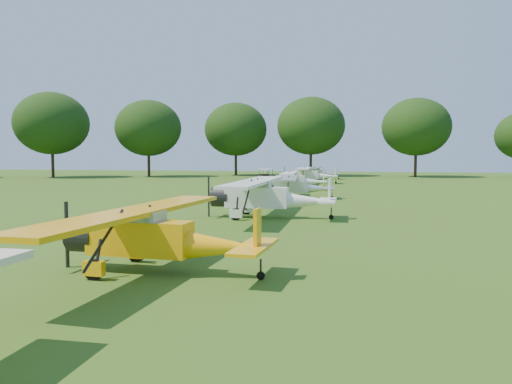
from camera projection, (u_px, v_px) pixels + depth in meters
ground at (238, 219)px, 26.08m from camera, size 160.00×160.00×0.00m
tree_belt at (307, 61)px, 24.90m from camera, size 137.36×130.27×14.52m
aircraft_2 at (155, 233)px, 14.07m from camera, size 6.27×9.98×1.97m
aircraft_3 at (266, 194)px, 26.56m from camera, size 6.97×11.08×2.19m
aircraft_4 at (295, 185)px, 38.77m from camera, size 5.78×9.19×1.80m
aircraft_5 at (295, 179)px, 48.67m from camera, size 5.86×9.34×1.84m
aircraft_6 at (309, 173)px, 59.72m from camera, size 6.47×10.31×2.03m
aircraft_7 at (318, 172)px, 70.84m from camera, size 5.75×9.14×1.81m
golf_cart at (266, 177)px, 64.69m from camera, size 2.15×1.69×1.62m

